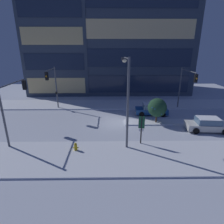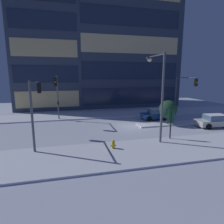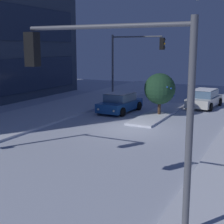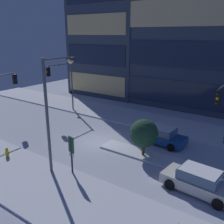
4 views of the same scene
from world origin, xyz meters
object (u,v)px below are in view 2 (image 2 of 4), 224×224
fire_hydrant (113,145)px  decorated_tree_median (168,109)px  car_near (215,121)px  street_lamp_arched (158,86)px  parking_info_sign (171,122)px  traffic_light_corner_far_right (184,88)px  traffic_light_corner_far_left (57,91)px  traffic_light_corner_near_left (35,100)px  car_far (157,114)px

fire_hydrant → decorated_tree_median: 10.74m
car_near → street_lamp_arched: (-9.15, -2.90, 4.42)m
fire_hydrant → parking_info_sign: parking_info_sign is taller
traffic_light_corner_far_right → fire_hydrant: traffic_light_corner_far_right is taller
decorated_tree_median → traffic_light_corner_far_left: bearing=161.0°
car_near → street_lamp_arched: 10.56m
fire_hydrant → traffic_light_corner_far_right: bearing=38.1°
traffic_light_corner_near_left → parking_info_sign: 12.30m
parking_info_sign → traffic_light_corner_near_left: bearing=90.9°
car_near → decorated_tree_median: decorated_tree_median is taller
car_far → parking_info_sign: 8.84m
traffic_light_corner_near_left → decorated_tree_median: size_ratio=1.83×
car_near → traffic_light_corner_near_left: traffic_light_corner_near_left is taller
fire_hydrant → decorated_tree_median: (8.53, 6.34, 1.55)m
car_far → parking_info_sign: bearing=74.7°
traffic_light_corner_near_left → street_lamp_arched: (10.57, -1.65, 1.14)m
car_far → street_lamp_arched: bearing=66.2°
car_near → car_far: (-4.96, 5.34, -0.00)m
traffic_light_corner_far_left → street_lamp_arched: size_ratio=0.77×
car_far → street_lamp_arched: 10.25m
street_lamp_arched → car_near: bearing=-75.9°
traffic_light_corner_far_right → street_lamp_arched: (-8.84, -9.14, 0.93)m
car_far → traffic_light_corner_near_left: 16.49m
car_far → traffic_light_corner_far_left: size_ratio=0.72×
car_far → fire_hydrant: car_far is taller
decorated_tree_median → parking_info_sign: bearing=-117.5°
traffic_light_corner_far_right → decorated_tree_median: size_ratio=1.94×
traffic_light_corner_near_left → fire_hydrant: bearing=-115.2°
traffic_light_corner_near_left → traffic_light_corner_far_right: traffic_light_corner_far_right is taller
parking_info_sign → decorated_tree_median: (2.70, 5.18, 0.18)m
traffic_light_corner_far_right → fire_hydrant: (-13.26, -10.38, -3.79)m
car_near → parking_info_sign: size_ratio=1.67×
car_near → traffic_light_corner_far_left: (-18.32, 6.76, 3.45)m
car_near → decorated_tree_median: bearing=161.6°
car_near → traffic_light_corner_far_right: bearing=98.1°
car_far → traffic_light_corner_far_left: (-13.36, 1.42, 3.45)m
car_far → parking_info_sign: (-2.78, -8.32, 1.07)m
traffic_light_corner_far_left → traffic_light_corner_far_right: traffic_light_corner_far_left is taller
fire_hydrant → parking_info_sign: 6.10m
car_near → traffic_light_corner_near_left: 20.02m
traffic_light_corner_near_left → parking_info_sign: bearing=-98.2°
car_far → fire_hydrant: 12.81m
car_far → parking_info_sign: parking_info_sign is taller
car_near → traffic_light_corner_near_left: bearing=-171.1°
street_lamp_arched → fire_hydrant: size_ratio=9.31×
street_lamp_arched → parking_info_sign: bearing=-96.7°
car_near → traffic_light_corner_near_left: size_ratio=0.83×
parking_info_sign → street_lamp_arched: bearing=95.9°
car_near → traffic_light_corner_far_left: size_ratio=0.77×
car_near → fire_hydrant: car_near is taller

